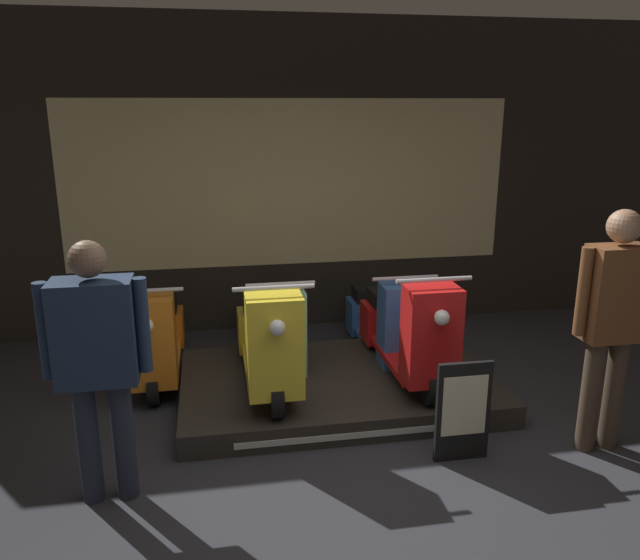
# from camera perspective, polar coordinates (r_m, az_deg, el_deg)

# --- Properties ---
(ground_plane) EXTENTS (30.00, 30.00, 0.00)m
(ground_plane) POSITION_cam_1_polar(r_m,az_deg,el_deg) (4.12, 3.66, -18.92)
(ground_plane) COLOR #2D2D33
(shop_wall_back) EXTENTS (8.33, 0.09, 3.20)m
(shop_wall_back) POSITION_cam_1_polar(r_m,az_deg,el_deg) (6.55, -2.75, 9.25)
(shop_wall_back) COLOR #28231E
(shop_wall_back) RESTS_ON ground_plane
(display_platform) EXTENTS (2.54, 1.59, 0.19)m
(display_platform) POSITION_cam_1_polar(r_m,az_deg,el_deg) (5.24, 1.58, -9.66)
(display_platform) COLOR #2D2823
(display_platform) RESTS_ON ground_plane
(scooter_display_left) EXTENTS (0.56, 1.59, 0.98)m
(scooter_display_left) POSITION_cam_1_polar(r_m,az_deg,el_deg) (4.91, -4.76, -5.64)
(scooter_display_left) COLOR black
(scooter_display_left) RESTS_ON display_platform
(scooter_display_right) EXTENTS (0.56, 1.59, 0.98)m
(scooter_display_right) POSITION_cam_1_polar(r_m,az_deg,el_deg) (5.13, 8.09, -4.78)
(scooter_display_right) COLOR black
(scooter_display_right) RESTS_ON display_platform
(scooter_backrow_0) EXTENTS (0.56, 1.59, 0.98)m
(scooter_backrow_0) POSITION_cam_1_polar(r_m,az_deg,el_deg) (5.65, -14.72, -5.20)
(scooter_backrow_0) COLOR black
(scooter_backrow_0) RESTS_ON ground_plane
(scooter_backrow_1) EXTENTS (0.56, 1.59, 0.98)m
(scooter_backrow_1) POSITION_cam_1_polar(r_m,az_deg,el_deg) (5.65, -4.15, -4.69)
(scooter_backrow_1) COLOR black
(scooter_backrow_1) RESTS_ON ground_plane
(scooter_backrow_2) EXTENTS (0.56, 1.59, 0.98)m
(scooter_backrow_2) POSITION_cam_1_polar(r_m,az_deg,el_deg) (5.84, 6.05, -4.04)
(scooter_backrow_2) COLOR black
(scooter_backrow_2) RESTS_ON ground_plane
(person_left_browsing) EXTENTS (0.62, 0.26, 1.62)m
(person_left_browsing) POSITION_cam_1_polar(r_m,az_deg,el_deg) (3.85, -19.72, -6.22)
(person_left_browsing) COLOR #232838
(person_left_browsing) RESTS_ON ground_plane
(person_right_browsing) EXTENTS (0.55, 0.22, 1.70)m
(person_right_browsing) POSITION_cam_1_polar(r_m,az_deg,el_deg) (4.60, 25.18, -2.90)
(person_right_browsing) COLOR #473828
(person_right_browsing) RESTS_ON ground_plane
(price_sign_board) EXTENTS (0.38, 0.04, 0.71)m
(price_sign_board) POSITION_cam_1_polar(r_m,az_deg,el_deg) (4.38, 12.94, -11.61)
(price_sign_board) COLOR black
(price_sign_board) RESTS_ON ground_plane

